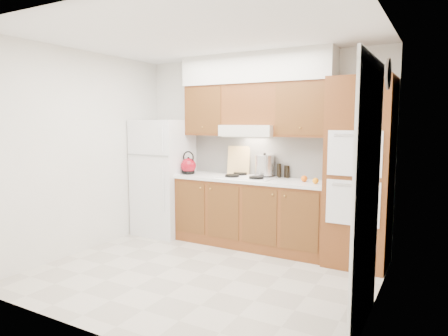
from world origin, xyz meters
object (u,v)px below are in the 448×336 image
object	(u,v)px
oven_cabinet	(360,173)
kettle	(188,166)
fridge	(164,177)
stock_pot	(264,165)

from	to	relation	value
oven_cabinet	kettle	world-z (taller)	oven_cabinet
fridge	oven_cabinet	size ratio (longest dim) A/B	0.78
oven_cabinet	kettle	xyz separation A→B (m)	(-2.37, -0.07, -0.04)
oven_cabinet	kettle	size ratio (longest dim) A/B	9.93
fridge	kettle	size ratio (longest dim) A/B	7.77
fridge	oven_cabinet	world-z (taller)	oven_cabinet
fridge	stock_pot	xyz separation A→B (m)	(1.56, 0.20, 0.24)
stock_pot	kettle	bearing A→B (deg)	-167.77
oven_cabinet	stock_pot	size ratio (longest dim) A/B	8.20
fridge	stock_pot	world-z (taller)	fridge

